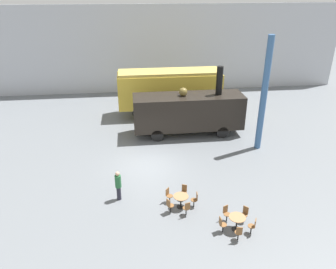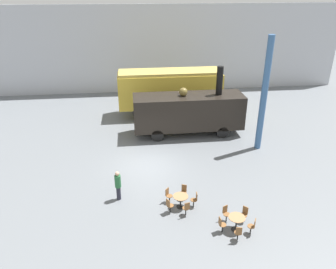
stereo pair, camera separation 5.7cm
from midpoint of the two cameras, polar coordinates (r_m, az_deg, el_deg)
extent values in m
plane|color=slate|center=(21.96, -3.21, -5.07)|extent=(80.00, 80.00, 0.00)
cube|color=#B2B7C1|center=(35.41, -5.10, 14.47)|extent=(44.00, 0.15, 9.00)
cube|color=gold|center=(29.26, 0.38, 7.85)|extent=(9.04, 2.57, 2.89)
cube|color=tan|center=(28.83, 0.39, 10.82)|extent=(8.86, 2.37, 0.24)
cylinder|color=black|center=(29.11, 5.99, 4.18)|extent=(1.34, 0.12, 1.34)
cylinder|color=black|center=(31.35, 5.05, 5.79)|extent=(1.34, 0.12, 1.34)
cylinder|color=black|center=(28.46, -4.77, 3.74)|extent=(1.34, 0.12, 1.34)
cylinder|color=black|center=(30.76, -4.95, 5.40)|extent=(1.34, 0.12, 1.34)
cube|color=black|center=(25.47, 3.62, 4.06)|extent=(8.44, 2.45, 2.57)
cylinder|color=black|center=(25.22, 9.04, 9.25)|extent=(0.49, 0.49, 2.16)
sphere|color=brown|center=(24.87, 2.76, 7.43)|extent=(0.64, 0.64, 0.64)
cylinder|color=black|center=(25.53, 9.60, 0.33)|extent=(0.92, 0.12, 0.92)
cylinder|color=black|center=(27.59, 8.32, 2.36)|extent=(0.92, 0.12, 0.92)
cylinder|color=black|center=(24.66, -1.81, -0.23)|extent=(0.92, 0.12, 0.92)
cylinder|color=black|center=(26.78, -2.24, 1.90)|extent=(0.92, 0.12, 0.92)
cylinder|color=black|center=(18.09, 2.27, -12.46)|extent=(0.44, 0.44, 0.02)
cylinder|color=black|center=(17.88, 2.28, -11.60)|extent=(0.08, 0.08, 0.66)
cylinder|color=#9E754C|center=(17.68, 2.30, -10.71)|extent=(0.81, 0.81, 0.03)
cylinder|color=black|center=(17.05, 11.78, -15.85)|extent=(0.44, 0.44, 0.02)
cylinder|color=black|center=(16.81, 11.89, -14.91)|extent=(0.08, 0.08, 0.71)
cylinder|color=#9E754C|center=(16.58, 12.01, -13.94)|extent=(0.82, 0.82, 0.03)
cylinder|color=black|center=(17.60, 0.49, -12.84)|extent=(0.06, 0.06, 0.42)
cylinder|color=brown|center=(17.47, 0.50, -12.26)|extent=(0.36, 0.36, 0.03)
cube|color=brown|center=(17.25, 0.10, -11.86)|extent=(0.19, 0.27, 0.42)
cylinder|color=black|center=(17.46, 3.20, -13.26)|extent=(0.06, 0.06, 0.42)
cylinder|color=brown|center=(17.32, 3.22, -12.68)|extent=(0.36, 0.36, 0.03)
cube|color=brown|center=(17.07, 3.45, -12.37)|extent=(0.29, 0.11, 0.42)
cylinder|color=black|center=(18.04, 4.56, -11.86)|extent=(0.06, 0.06, 0.42)
cylinder|color=brown|center=(17.90, 4.59, -11.29)|extent=(0.36, 0.36, 0.03)
cube|color=brown|center=(17.79, 5.11, -10.68)|extent=(0.06, 0.29, 0.42)
cylinder|color=black|center=(18.52, 2.78, -10.68)|extent=(0.06, 0.06, 0.42)
cylinder|color=brown|center=(18.39, 2.80, -10.11)|extent=(0.36, 0.36, 0.03)
cube|color=brown|center=(18.39, 2.92, -9.27)|extent=(0.28, 0.14, 0.42)
cylinder|color=black|center=(18.26, 0.34, -11.23)|extent=(0.06, 0.06, 0.42)
cylinder|color=brown|center=(18.13, 0.34, -10.66)|extent=(0.36, 0.36, 0.03)
cube|color=brown|center=(18.07, -0.07, -9.93)|extent=(0.22, 0.25, 0.42)
cylinder|color=black|center=(16.67, 9.54, -15.82)|extent=(0.06, 0.06, 0.42)
cylinder|color=brown|center=(16.53, 9.60, -15.23)|extent=(0.36, 0.36, 0.03)
cube|color=brown|center=(16.33, 9.15, -14.73)|extent=(0.07, 0.29, 0.42)
cylinder|color=black|center=(16.39, 12.12, -16.94)|extent=(0.06, 0.06, 0.42)
cylinder|color=brown|center=(16.24, 12.20, -16.35)|extent=(0.36, 0.36, 0.03)
cube|color=brown|center=(15.98, 12.34, -16.11)|extent=(0.29, 0.09, 0.42)
cylinder|color=black|center=(16.86, 14.29, -15.80)|extent=(0.06, 0.06, 0.42)
cylinder|color=brown|center=(16.72, 14.37, -15.21)|extent=(0.36, 0.36, 0.03)
cube|color=brown|center=(16.57, 14.99, -14.72)|extent=(0.18, 0.27, 0.42)
cylinder|color=black|center=(17.42, 13.03, -14.11)|extent=(0.06, 0.06, 0.42)
cylinder|color=brown|center=(17.28, 13.11, -13.53)|extent=(0.36, 0.36, 0.03)
cube|color=brown|center=(17.25, 13.43, -12.69)|extent=(0.23, 0.24, 0.42)
cylinder|color=black|center=(17.30, 10.22, -14.11)|extent=(0.06, 0.06, 0.42)
cylinder|color=brown|center=(17.16, 10.28, -13.52)|extent=(0.36, 0.36, 0.03)
cube|color=brown|center=(17.11, 10.00, -12.67)|extent=(0.28, 0.16, 0.42)
cylinder|color=#262633|center=(18.61, -8.50, -10.03)|extent=(0.24, 0.24, 0.82)
cylinder|color=#266638|center=(18.17, -8.66, -8.04)|extent=(0.34, 0.34, 0.73)
sphere|color=tan|center=(17.92, -8.75, -6.75)|extent=(0.24, 0.24, 0.24)
cylinder|color=#386093|center=(23.32, 16.45, 6.57)|extent=(0.44, 0.44, 8.00)
camera|label=1|loc=(0.03, -89.93, 0.03)|focal=35.00mm
camera|label=2|loc=(0.03, 90.07, -0.03)|focal=35.00mm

